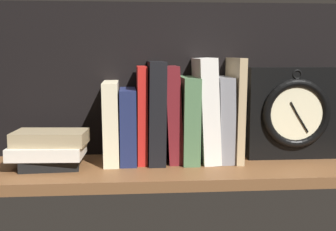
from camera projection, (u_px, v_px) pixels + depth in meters
The scene contains 13 objects.
ground_plane at pixel (180, 170), 111.88cm from camera, with size 90.60×28.83×2.50cm, color brown.
back_panel at pixel (174, 79), 122.79cm from camera, with size 90.60×1.20×39.39cm, color black.
book_cream_twain at pixel (111, 122), 114.04cm from camera, with size 3.61×16.17×19.55cm, color beige.
book_navy_bierce at pixel (128, 125), 114.50cm from camera, with size 3.87×15.33×17.80cm, color #192147.
book_red_requiem at pixel (142, 114), 114.44cm from camera, with size 2.33×13.00×23.27cm, color red.
book_black_skeptic at pixel (156, 112), 114.66cm from camera, with size 3.97×16.05×24.43cm, color black.
book_maroon_dawkins at pixel (172, 114), 115.08cm from camera, with size 3.42×12.95×23.28cm, color maroon.
book_green_romantic at pixel (188, 119), 115.60cm from camera, with size 3.96×16.30×20.66cm, color #476B44.
book_white_catcher at pixel (206, 109), 115.67cm from camera, with size 4.13×15.57×25.24cm, color silver.
book_gray_chess at pixel (222, 118), 116.34cm from camera, with size 3.66×14.51×20.63cm, color gray.
book_tan_shortstories at pixel (235, 109), 116.30cm from camera, with size 1.85×15.84×25.26cm, color tan.
framed_clock at pixel (293, 113), 117.24cm from camera, with size 22.94×6.08×22.94cm.
book_stack_side at pixel (49, 149), 108.63cm from camera, with size 18.00×14.00×8.59cm.
Camera 1 is at (-12.35, -108.56, 26.23)cm, focal length 50.13 mm.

